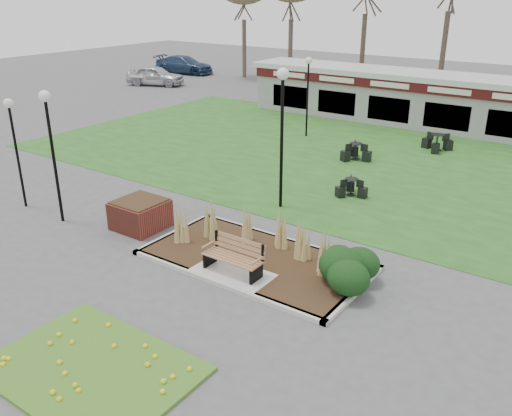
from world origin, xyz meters
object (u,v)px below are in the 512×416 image
Objects in this scene: brick_planter at (140,214)px; car_black at (359,88)px; bistro_set_a at (437,145)px; car_silver at (155,75)px; bistro_set_b at (351,190)px; food_pavilion at (456,103)px; car_blue at (184,65)px; lamp_post_mid_left at (13,129)px; bistro_set_c at (355,154)px; park_bench at (235,256)px; lamp_post_far_left at (308,79)px; lamp_post_near_right at (282,108)px; lamp_post_near_left at (49,128)px.

car_black is (-3.87, 24.53, 0.22)m from brick_planter.
car_black reaches higher than bistro_set_a.
bistro_set_b is at bearing -140.97° from car_silver.
bistro_set_b is at bearing -90.49° from food_pavilion.
bistro_set_b is 0.23× the size of car_blue.
lamp_post_mid_left is 2.72× the size of bistro_set_c.
park_bench reaches higher than bistro_set_c.
lamp_post_far_left is (-1.48, 13.17, 2.47)m from brick_planter.
bistro_set_c is (7.19, 11.91, -2.54)m from lamp_post_mid_left.
lamp_post_far_left is at bearing 112.88° from park_bench.
lamp_post_near_right reaches higher than bistro_set_b.
lamp_post_far_left is 9.16m from bistro_set_b.
brick_planter is at bearing -102.71° from bistro_set_c.
lamp_post_near_left is 7.47m from lamp_post_near_right.
bistro_set_c is at bearing -30.67° from lamp_post_far_left.
brick_planter is at bearing -151.00° from car_blue.
park_bench is 15.29m from lamp_post_far_left.
food_pavilion is (4.40, 18.96, 1.00)m from brick_planter.
park_bench is 0.32× the size of car_blue.
park_bench is 0.42× the size of lamp_post_far_left.
food_pavilion is 8.44m from bistro_set_c.
bistro_set_c is (2.45, 10.84, -0.21)m from brick_planter.
car_blue reaches higher than bistro_set_a.
lamp_post_mid_left is at bearing -121.12° from bistro_set_c.
food_pavilion reaches higher than brick_planter.
lamp_post_near_right is 10.00m from lamp_post_far_left.
car_silver reaches higher than car_black.
brick_planter is 33.80m from car_blue.
bistro_set_c is 23.54m from car_silver.
car_black is (-8.27, 25.28, 0.10)m from park_bench.
car_silver is (-23.64, 1.04, -0.71)m from food_pavilion.
bistro_set_a reaches higher than bistro_set_c.
lamp_post_near_left reaches higher than bistro_set_b.
bistro_set_c is at bearing 77.29° from brick_planter.
car_black is 17.79m from car_blue.
park_bench is at bearing 3.08° from lamp_post_near_left.
lamp_post_near_left is at bearing -163.02° from car_silver.
food_pavilion is at bearing 70.87° from lamp_post_near_left.
park_bench is 0.38× the size of car_silver.
lamp_post_mid_left is 31.95m from car_blue.
brick_planter is 24.84m from car_black.
lamp_post_near_left reaches higher than lamp_post_far_left.
food_pavilion reaches higher than car_black.
bistro_set_c is at bearing -132.94° from car_blue.
lamp_post_near_right reaches higher than bistro_set_c.
lamp_post_near_right is (-1.66, 4.87, 2.95)m from park_bench.
brick_planter is 1.06× the size of bistro_set_c.
car_black is (0.88, 25.60, -2.12)m from lamp_post_mid_left.
car_blue is at bearing 147.78° from bistro_set_c.
lamp_post_far_left is 0.90× the size of car_silver.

